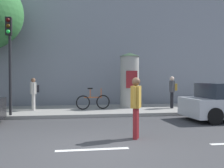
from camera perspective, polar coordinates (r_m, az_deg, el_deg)
ground_plane at (r=6.54m, az=-4.30°, el=-14.18°), size 80.00×80.00×0.00m
sidewalk_curb at (r=13.39m, az=-6.73°, el=-5.81°), size 36.00×4.00×0.15m
lane_markings at (r=6.54m, az=-4.30°, el=-14.14°), size 25.80×0.16×0.01m
building_backdrop at (r=18.49m, az=-7.37°, el=9.94°), size 36.00×5.00×9.01m
traffic_light at (r=11.86m, az=-21.63°, el=7.04°), size 0.24×0.45×4.13m
poster_column at (r=14.04m, az=3.89°, el=0.95°), size 1.10×1.10×2.95m
pedestrian_near_pole at (r=7.48m, az=5.29°, el=-4.14°), size 0.38×0.53×1.76m
pedestrian_in_light_jacket at (r=14.02m, az=13.12°, el=-1.16°), size 0.45×0.54×1.67m
pedestrian_tallest at (r=13.37m, az=-16.80°, el=-1.46°), size 0.47×0.63×1.59m
bicycle_leaning at (r=13.20m, az=-4.16°, el=-3.89°), size 1.75×0.38×1.09m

